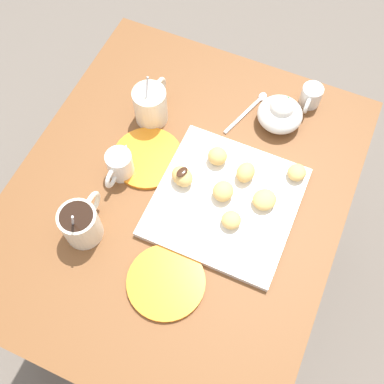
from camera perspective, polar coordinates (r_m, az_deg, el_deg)
name	(u,v)px	position (r m, az deg, el deg)	size (l,w,h in m)	color
ground_plane	(183,280)	(1.74, -1.14, -10.77)	(8.00, 8.00, 0.00)	#665B51
dining_table	(179,219)	(1.20, -1.62, -3.31)	(0.90, 0.75, 0.71)	brown
pastry_plate_square	(226,202)	(1.05, 4.15, -1.21)	(0.31, 0.31, 0.02)	silver
coffee_mug_cream_left	(81,223)	(1.01, -13.48, -3.72)	(0.12, 0.08, 0.14)	silver
coffee_mug_cream_right	(151,104)	(1.14, -5.08, 10.72)	(0.12, 0.08, 0.15)	silver
cream_pitcher_white	(120,164)	(1.07, -8.90, 3.39)	(0.10, 0.06, 0.07)	silver
ice_cream_bowl	(280,113)	(1.16, 10.79, 9.50)	(0.11, 0.11, 0.08)	silver
chocolate_sauce_pitcher	(311,95)	(1.22, 14.44, 11.44)	(0.09, 0.05, 0.06)	silver
saucer_orange_left	(166,282)	(0.99, -3.22, -10.99)	(0.17, 0.17, 0.01)	orange
saucer_orange_right	(148,158)	(1.11, -5.47, 4.23)	(0.17, 0.17, 0.01)	orange
loose_spoon_near_saucer	(251,108)	(1.20, 7.24, 10.22)	(0.16, 0.06, 0.01)	silver
beignet_0	(264,200)	(1.04, 8.89, -0.93)	(0.06, 0.05, 0.03)	#E5B260
beignet_1	(231,220)	(1.01, 4.85, -3.44)	(0.04, 0.04, 0.03)	#E5B260
beignet_2	(181,176)	(1.05, -1.32, 1.97)	(0.04, 0.05, 0.04)	#E5B260
chocolate_drizzle_2	(181,172)	(1.03, -1.34, 2.52)	(0.03, 0.02, 0.01)	#381E11
beignet_3	(246,172)	(1.06, 6.61, 2.42)	(0.05, 0.04, 0.04)	#E5B260
beignet_4	(217,156)	(1.08, 3.15, 4.43)	(0.04, 0.05, 0.04)	#E5B260
beignet_5	(297,172)	(1.09, 12.75, 2.35)	(0.04, 0.04, 0.03)	#E5B260
beignet_6	(223,191)	(1.03, 3.85, 0.10)	(0.05, 0.05, 0.04)	#E5B260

